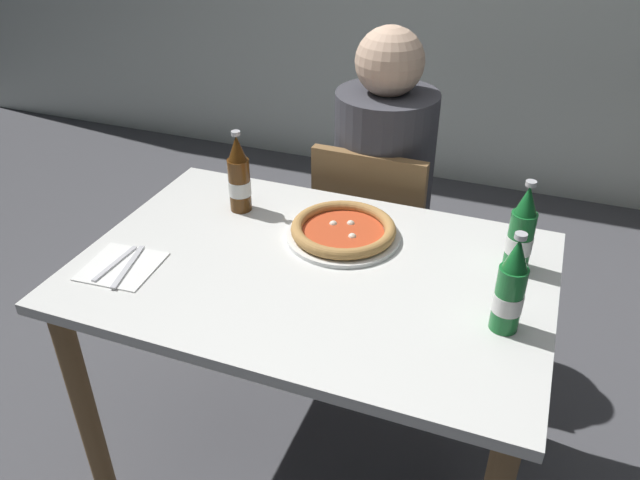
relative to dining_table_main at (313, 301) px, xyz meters
name	(u,v)px	position (x,y,z in m)	size (l,w,h in m)	color
ground_plane	(314,458)	(0.00, 0.00, -0.64)	(8.00, 8.00, 0.00)	#4C4C51
dining_table_main	(313,301)	(0.00, 0.00, 0.00)	(1.20, 0.80, 0.75)	silver
chair_behind_table	(374,237)	(0.00, 0.61, -0.15)	(0.41, 0.41, 0.85)	olive
diner_seated	(380,206)	(0.00, 0.66, -0.05)	(0.34, 0.34, 1.21)	#2D3342
pizza_margherita_near	(343,231)	(0.03, 0.16, 0.14)	(0.31, 0.31, 0.04)	white
beer_bottle_left	(239,178)	(-0.31, 0.20, 0.22)	(0.07, 0.07, 0.25)	#512D0F
beer_bottle_center	(510,290)	(0.49, -0.07, 0.22)	(0.07, 0.07, 0.25)	#196B2D
beer_bottle_right	(521,233)	(0.48, 0.18, 0.22)	(0.07, 0.07, 0.25)	#196B2D
napkin_with_cutlery	(122,266)	(-0.46, -0.18, 0.12)	(0.19, 0.19, 0.01)	white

